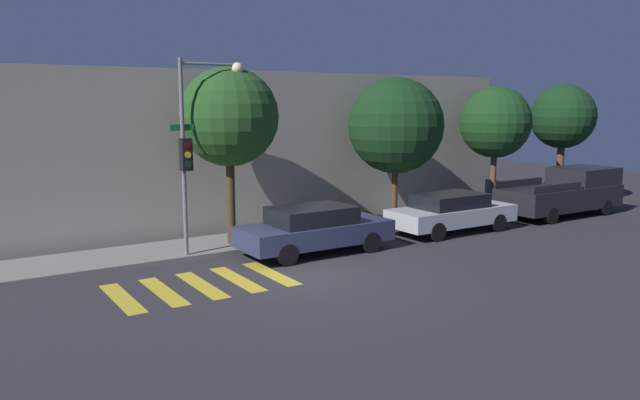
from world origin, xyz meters
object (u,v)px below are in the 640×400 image
Objects in this scene: traffic_light_pole at (197,133)px; sedan_near_corner at (314,229)px; tree_midblock at (396,126)px; sedan_middle at (451,212)px; pickup_truck at (565,192)px; tree_behind_truck at (563,117)px; tree_near_corner at (229,117)px; tree_far_end at (495,123)px.

traffic_light_pole reaches higher than sedan_near_corner.
traffic_light_pole is 7.83m from tree_midblock.
sedan_near_corner is 5.63m from sedan_middle.
pickup_truck is (14.95, -1.27, -2.69)m from traffic_light_pole.
pickup_truck is at bearing 0.00° from sedan_near_corner.
tree_behind_truck reaches higher than pickup_truck.
traffic_light_pole is 1.54m from tree_near_corner.
tree_midblock reaches higher than tree_behind_truck.
tree_near_corner is 1.03× the size of tree_midblock.
tree_far_end is 4.28m from tree_behind_truck.
tree_behind_truck reaches higher than tree_far_end.
tree_far_end reaches higher than sedan_middle.
traffic_light_pole reaches higher than sedan_middle.
traffic_light_pole is at bearing -174.90° from tree_midblock.
traffic_light_pole is at bearing -177.69° from tree_behind_truck.
sedan_near_corner is at bearing -172.08° from tree_behind_truck.
sedan_near_corner is 0.85× the size of pickup_truck.
pickup_truck is 14.13m from tree_near_corner.
sedan_near_corner is 0.89× the size of tree_behind_truck.
tree_behind_truck is (15.93, 0.00, -0.20)m from tree_near_corner.
sedan_near_corner reaches higher than sedan_middle.
tree_near_corner is at bearing -180.00° from tree_midblock.
tree_behind_truck is at bearing 0.00° from tree_far_end.
traffic_light_pole is 1.11× the size of tree_far_end.
sedan_middle is 0.91× the size of tree_far_end.
traffic_light_pole is 15.25m from pickup_truck.
traffic_light_pole is at bearing 157.71° from sedan_near_corner.
tree_far_end reaches higher than pickup_truck.
tree_midblock is 9.44m from tree_behind_truck.
tree_behind_truck is at bearing -0.00° from tree_midblock.
pickup_truck reaches higher than sedan_near_corner.
tree_near_corner is (1.31, 0.70, 0.42)m from traffic_light_pole.
traffic_light_pole is 1.22× the size of sedan_middle.
traffic_light_pole is at bearing -152.00° from tree_near_corner.
tree_behind_truck is (8.51, 1.97, 3.11)m from sedan_middle.
tree_midblock is 1.05× the size of tree_far_end.
sedan_middle is at bearing -155.06° from tree_far_end.
tree_near_corner is (-13.65, 1.97, 3.11)m from pickup_truck.
tree_far_end reaches higher than sedan_near_corner.
tree_near_corner is (-1.79, 1.97, 3.29)m from sedan_near_corner.
sedan_near_corner is 14.60m from tree_behind_truck.
pickup_truck is 7.91m from tree_midblock.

